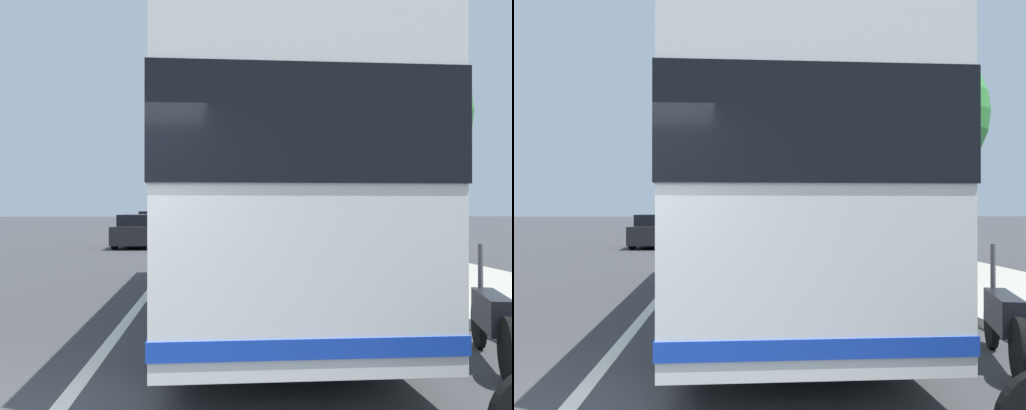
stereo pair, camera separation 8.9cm
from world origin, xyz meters
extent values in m
cube|color=#9E998E|center=(10.00, -6.68, 0.07)|extent=(110.00, 3.60, 0.14)
cube|color=silver|center=(10.00, 0.00, 0.00)|extent=(110.00, 0.16, 0.01)
cube|color=silver|center=(5.22, -1.95, 1.86)|extent=(10.55, 2.76, 3.02)
cube|color=black|center=(5.22, -1.95, 2.36)|extent=(10.59, 2.80, 0.94)
cube|color=#193FB2|center=(5.22, -1.95, 0.60)|extent=(10.58, 2.79, 0.16)
cylinder|color=black|center=(8.56, -0.72, 0.50)|extent=(1.01, 0.32, 1.00)
cylinder|color=black|center=(8.61, -3.05, 0.50)|extent=(1.01, 0.32, 1.00)
cylinder|color=black|center=(1.84, -0.86, 0.50)|extent=(1.01, 0.32, 1.00)
cylinder|color=black|center=(1.89, -3.19, 0.50)|extent=(1.01, 0.32, 1.00)
cylinder|color=black|center=(2.38, -4.51, 0.32)|extent=(0.64, 0.24, 0.64)
cylinder|color=black|center=(0.96, -4.15, 0.32)|extent=(0.64, 0.24, 0.64)
cube|color=black|center=(1.67, -4.33, 0.57)|extent=(1.13, 0.51, 0.37)
cylinder|color=#4C4C51|center=(2.28, -4.49, 0.92)|extent=(0.06, 0.06, 0.70)
cube|color=black|center=(20.22, -2.42, 0.53)|extent=(4.22, 2.03, 0.71)
cube|color=black|center=(20.17, -2.42, 1.17)|extent=(2.26, 1.77, 0.57)
cylinder|color=black|center=(21.63, -1.70, 0.32)|extent=(0.65, 0.26, 0.64)
cylinder|color=black|center=(21.53, -3.31, 0.32)|extent=(0.65, 0.26, 0.64)
cylinder|color=black|center=(18.91, -1.53, 0.32)|extent=(0.65, 0.26, 0.64)
cylinder|color=black|center=(18.81, -3.15, 0.32)|extent=(0.65, 0.26, 0.64)
cube|color=black|center=(21.19, 1.80, 0.56)|extent=(4.52, 2.08, 0.75)
cube|color=black|center=(21.24, 1.80, 1.17)|extent=(2.50, 1.84, 0.47)
cylinder|color=black|center=(19.69, 1.01, 0.32)|extent=(0.65, 0.25, 0.64)
cylinder|color=black|center=(19.77, 2.73, 0.32)|extent=(0.65, 0.25, 0.64)
cylinder|color=black|center=(22.62, 0.88, 0.32)|extent=(0.65, 0.25, 0.64)
cylinder|color=black|center=(22.69, 2.60, 0.32)|extent=(0.65, 0.25, 0.64)
cube|color=red|center=(30.15, 2.16, 0.59)|extent=(4.28, 1.99, 0.83)
cube|color=black|center=(30.39, 2.14, 1.25)|extent=(2.28, 1.72, 0.49)
cylinder|color=black|center=(28.72, 1.47, 0.32)|extent=(0.65, 0.26, 0.64)
cylinder|color=black|center=(28.83, 3.03, 0.32)|extent=(0.65, 0.26, 0.64)
cylinder|color=black|center=(31.47, 1.29, 0.32)|extent=(0.65, 0.26, 0.64)
cylinder|color=black|center=(31.58, 2.84, 0.32)|extent=(0.65, 0.26, 0.64)
cube|color=black|center=(44.97, 2.52, 0.60)|extent=(4.29, 1.90, 0.83)
cube|color=black|center=(45.07, 2.52, 1.24)|extent=(2.00, 1.70, 0.45)
cylinder|color=black|center=(43.55, 1.74, 0.32)|extent=(0.65, 0.24, 0.64)
cylinder|color=black|center=(43.59, 3.37, 0.32)|extent=(0.65, 0.24, 0.64)
cylinder|color=black|center=(46.35, 1.67, 0.32)|extent=(0.65, 0.24, 0.64)
cylinder|color=black|center=(46.39, 3.30, 0.32)|extent=(0.65, 0.24, 0.64)
cylinder|color=brown|center=(11.91, -6.58, 1.56)|extent=(0.44, 0.44, 3.13)
sphere|color=#337F38|center=(11.91, -6.58, 4.35)|extent=(4.08, 4.08, 4.08)
cylinder|color=slate|center=(18.02, -6.37, 3.73)|extent=(0.31, 0.31, 7.47)
camera|label=1|loc=(-4.55, -1.30, 1.70)|focal=41.28mm
camera|label=2|loc=(-4.55, -1.39, 1.70)|focal=41.28mm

